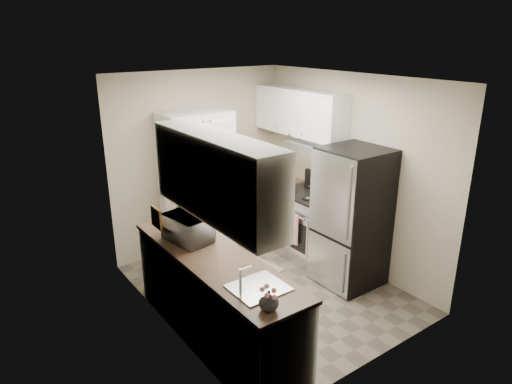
% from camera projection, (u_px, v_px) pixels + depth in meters
% --- Properties ---
extents(ground, '(3.20, 3.20, 0.00)m').
position_uv_depth(ground, '(268.00, 289.00, 5.55)').
color(ground, '#665B4C').
rests_on(ground, ground).
extents(room_shell, '(2.64, 3.24, 2.52)m').
position_uv_depth(room_shell, '(269.00, 160.00, 5.00)').
color(room_shell, '#B2A890').
rests_on(room_shell, ground).
extents(pantry_cabinet, '(0.90, 0.55, 2.00)m').
position_uv_depth(pantry_cabinet, '(198.00, 186.00, 6.12)').
color(pantry_cabinet, white).
rests_on(pantry_cabinet, ground).
extents(base_cabinet_left, '(0.60, 2.30, 0.88)m').
position_uv_depth(base_cabinet_left, '(216.00, 300.00, 4.53)').
color(base_cabinet_left, white).
rests_on(base_cabinet_left, ground).
extents(countertop_left, '(0.63, 2.33, 0.04)m').
position_uv_depth(countertop_left, '(214.00, 258.00, 4.38)').
color(countertop_left, brown).
rests_on(countertop_left, base_cabinet_left).
extents(base_cabinet_right, '(0.60, 0.80, 0.88)m').
position_uv_depth(base_cabinet_right, '(273.00, 209.00, 6.86)').
color(base_cabinet_right, white).
rests_on(base_cabinet_right, ground).
extents(countertop_right, '(0.63, 0.83, 0.04)m').
position_uv_depth(countertop_right, '(273.00, 180.00, 6.71)').
color(countertop_right, brown).
rests_on(countertop_right, base_cabinet_right).
extents(electric_range, '(0.71, 0.78, 1.13)m').
position_uv_depth(electric_range, '(308.00, 224.00, 6.23)').
color(electric_range, '#B7B7BC').
rests_on(electric_range, ground).
extents(refrigerator, '(0.70, 0.72, 1.70)m').
position_uv_depth(refrigerator, '(352.00, 217.00, 5.48)').
color(refrigerator, '#B7B7BC').
rests_on(refrigerator, ground).
extents(microwave, '(0.42, 0.55, 0.28)m').
position_uv_depth(microwave, '(188.00, 228.00, 4.66)').
color(microwave, silver).
rests_on(microwave, countertop_left).
extents(wine_bottle, '(0.08, 0.08, 0.32)m').
position_uv_depth(wine_bottle, '(180.00, 215.00, 4.93)').
color(wine_bottle, black).
rests_on(wine_bottle, countertop_left).
extents(flower_vase, '(0.20, 0.20, 0.16)m').
position_uv_depth(flower_vase, '(269.00, 301.00, 3.50)').
color(flower_vase, silver).
rests_on(flower_vase, countertop_left).
extents(cutting_board, '(0.12, 0.23, 0.30)m').
position_uv_depth(cutting_board, '(176.00, 205.00, 5.24)').
color(cutting_board, '#3C832E').
rests_on(cutting_board, countertop_left).
extents(toaster_oven, '(0.37, 0.42, 0.21)m').
position_uv_depth(toaster_oven, '(277.00, 172.00, 6.66)').
color(toaster_oven, silver).
rests_on(toaster_oven, countertop_right).
extents(fruit_basket, '(0.27, 0.27, 0.12)m').
position_uv_depth(fruit_basket, '(278.00, 162.00, 6.58)').
color(fruit_basket, '#FD9A00').
rests_on(fruit_basket, toaster_oven).
extents(kitchen_mat, '(0.71, 0.98, 0.01)m').
position_uv_depth(kitchen_mat, '(246.00, 266.00, 6.09)').
color(kitchen_mat, tan).
rests_on(kitchen_mat, ground).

